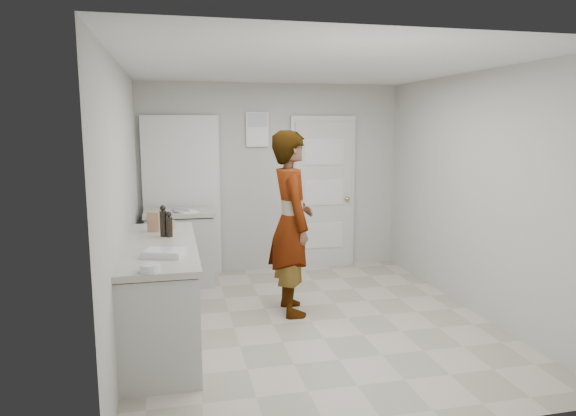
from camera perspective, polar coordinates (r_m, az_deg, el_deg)
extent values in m
plane|color=#A09B86|center=(5.31, 2.55, -12.43)|extent=(4.00, 4.00, 0.00)
plane|color=#B6B4AC|center=(6.92, -1.77, 3.34)|extent=(3.50, 0.00, 3.50)
plane|color=#B6B4AC|center=(3.14, 12.46, -4.03)|extent=(3.50, 0.00, 3.50)
plane|color=#B6B4AC|center=(4.83, -17.80, 0.35)|extent=(0.00, 4.00, 4.00)
plane|color=#B6B4AC|center=(5.71, 19.85, 1.54)|extent=(0.00, 4.00, 4.00)
plane|color=silver|center=(4.97, 2.76, 15.47)|extent=(4.00, 4.00, 0.00)
cube|color=silver|center=(7.05, 3.94, 1.38)|extent=(0.80, 0.05, 2.00)
cube|color=silver|center=(7.07, 3.87, 1.65)|extent=(0.90, 0.04, 2.10)
sphere|color=tan|center=(7.11, 6.60, 1.00)|extent=(0.07, 0.07, 0.07)
cube|color=white|center=(6.82, -3.42, 8.71)|extent=(0.30, 0.02, 0.45)
cube|color=black|center=(6.79, -11.70, 1.08)|extent=(0.90, 0.05, 2.04)
cube|color=silver|center=(6.76, -11.70, 1.13)|extent=(0.98, 0.02, 2.10)
cube|color=#B4B4B0|center=(4.81, -13.90, -9.59)|extent=(0.60, 1.90, 0.86)
cube|color=black|center=(4.94, -13.72, -13.88)|extent=(0.56, 1.86, 0.08)
cube|color=#BAB5AA|center=(4.68, -14.12, -4.13)|extent=(0.64, 1.96, 0.05)
cube|color=#B4B4B0|center=(6.49, -11.89, -4.61)|extent=(0.80, 0.55, 0.86)
cube|color=black|center=(6.59, -11.78, -7.90)|extent=(0.75, 0.54, 0.08)
cube|color=#BAB5AA|center=(6.39, -12.03, -0.51)|extent=(0.84, 0.61, 0.05)
imported|color=silver|center=(5.30, 0.37, -1.70)|extent=(0.46, 0.70, 1.91)
cube|color=olive|center=(5.18, -14.67, -1.48)|extent=(0.13, 0.10, 0.20)
cylinder|color=tan|center=(5.28, -12.73, -1.81)|extent=(0.06, 0.06, 0.09)
cylinder|color=black|center=(4.90, -13.05, -2.06)|extent=(0.06, 0.06, 0.19)
sphere|color=black|center=(4.88, -13.11, -0.68)|extent=(0.05, 0.05, 0.05)
cylinder|color=black|center=(4.93, -13.68, -1.70)|extent=(0.07, 0.07, 0.24)
sphere|color=black|center=(4.91, -13.74, 0.01)|extent=(0.06, 0.06, 0.06)
cube|color=silver|center=(4.20, -13.60, -4.89)|extent=(0.35, 0.30, 0.05)
cube|color=white|center=(4.20, -13.60, -4.98)|extent=(0.31, 0.25, 0.04)
cylinder|color=silver|center=(3.80, -15.08, -6.46)|extent=(0.14, 0.14, 0.06)
sphere|color=white|center=(3.79, -15.39, -6.51)|extent=(0.05, 0.05, 0.05)
sphere|color=white|center=(3.80, -14.77, -6.41)|extent=(0.05, 0.05, 0.05)
cube|color=white|center=(6.30, -11.26, -0.35)|extent=(0.33, 0.35, 0.01)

